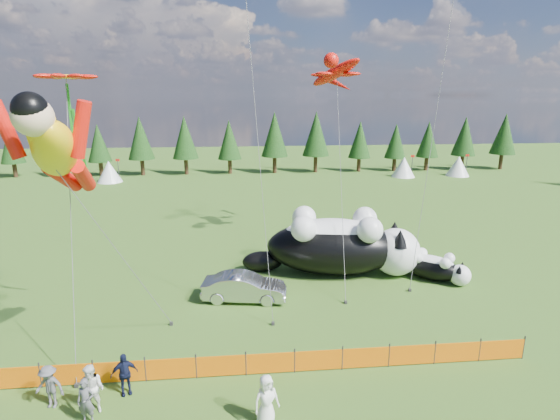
% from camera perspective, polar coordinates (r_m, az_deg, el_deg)
% --- Properties ---
extents(ground, '(160.00, 160.00, 0.00)m').
position_cam_1_polar(ground, '(21.73, -1.88, -16.02)').
color(ground, black).
rests_on(ground, ground).
extents(safety_fence, '(22.06, 0.06, 1.10)m').
position_cam_1_polar(safety_fence, '(18.93, -1.26, -19.34)').
color(safety_fence, '#262626').
rests_on(safety_fence, ground).
extents(tree_line, '(90.00, 4.00, 8.00)m').
position_cam_1_polar(tree_line, '(64.04, -4.57, 8.33)').
color(tree_line, black).
rests_on(tree_line, ground).
extents(festival_tents, '(50.00, 3.20, 2.80)m').
position_cam_1_polar(festival_tents, '(60.66, 6.07, 5.46)').
color(festival_tents, white).
rests_on(festival_tents, ground).
extents(cat_large, '(11.30, 5.27, 4.09)m').
position_cam_1_polar(cat_large, '(28.10, 7.97, -4.44)').
color(cat_large, black).
rests_on(cat_large, ground).
extents(cat_small, '(4.04, 3.57, 1.74)m').
position_cam_1_polar(cat_small, '(28.83, 19.61, -7.06)').
color(cat_small, black).
rests_on(cat_small, ground).
extents(car, '(4.86, 2.31, 1.54)m').
position_cam_1_polar(car, '(24.73, -4.69, -10.02)').
color(car, '#BDBCC1').
rests_on(car, ground).
extents(spectator_a, '(0.67, 0.49, 1.69)m').
position_cam_1_polar(spectator_a, '(17.82, -24.01, -21.87)').
color(spectator_a, '#505155').
rests_on(spectator_a, ground).
extents(spectator_b, '(1.00, 0.72, 1.86)m').
position_cam_1_polar(spectator_b, '(18.17, -23.35, -20.70)').
color(spectator_b, white).
rests_on(spectator_b, ground).
extents(spectator_c, '(1.12, 0.82, 1.71)m').
position_cam_1_polar(spectator_c, '(18.68, -19.67, -19.53)').
color(spectator_c, black).
rests_on(spectator_c, ground).
extents(spectator_d, '(1.17, 0.76, 1.68)m').
position_cam_1_polar(spectator_d, '(19.08, -27.90, -19.74)').
color(spectator_d, '#505155').
rests_on(spectator_d, ground).
extents(spectator_e, '(1.06, 0.88, 1.87)m').
position_cam_1_polar(spectator_e, '(16.42, -1.79, -23.56)').
color(spectator_e, white).
rests_on(spectator_e, ground).
extents(superhero_kite, '(6.09, 6.89, 12.05)m').
position_cam_1_polar(superhero_kite, '(17.72, -27.33, 6.96)').
color(superhero_kite, yellow).
rests_on(superhero_kite, ground).
extents(gecko_kite, '(6.52, 14.80, 16.73)m').
position_cam_1_polar(gecko_kite, '(33.27, 7.24, 17.36)').
color(gecko_kite, red).
rests_on(gecko_kite, ground).
extents(flower_kite, '(3.15, 6.97, 12.94)m').
position_cam_1_polar(flower_kite, '(22.12, -26.14, 14.95)').
color(flower_kite, red).
rests_on(flower_kite, ground).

